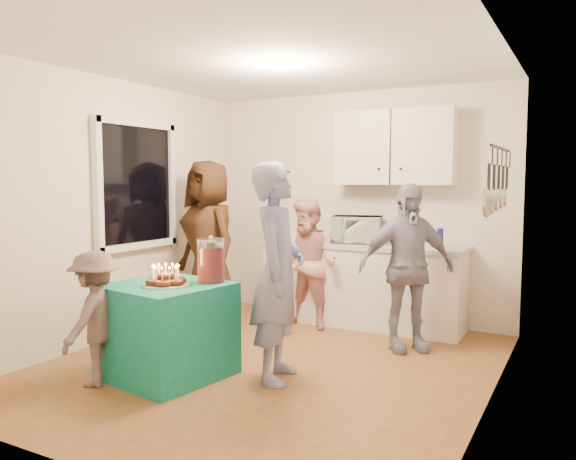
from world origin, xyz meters
The scene contains 19 objects.
floor centered at (0.00, 0.00, 0.00)m, with size 4.00×4.00×0.00m, color brown.
ceiling centered at (0.00, 0.00, 2.60)m, with size 4.00×4.00×0.00m, color white.
back_wall centered at (0.00, 2.00, 1.30)m, with size 3.60×3.60×0.00m, color silver.
left_wall centered at (-1.80, 0.00, 1.30)m, with size 4.00×4.00×0.00m, color silver.
right_wall centered at (1.80, 0.00, 1.30)m, with size 4.00×4.00×0.00m, color silver.
window_night centered at (-1.77, 0.30, 1.55)m, with size 0.04×1.00×1.20m, color black.
counter centered at (0.20, 1.70, 0.43)m, with size 2.20×0.58×0.86m, color white.
countertop centered at (0.20, 1.70, 0.89)m, with size 2.24×0.62×0.05m, color beige.
upper_cabinet centered at (0.50, 1.85, 1.95)m, with size 1.30×0.30×0.80m, color white.
pot_rack centered at (1.72, 0.70, 1.60)m, with size 0.12×1.00×0.60m, color black.
microwave centered at (0.13, 1.70, 1.06)m, with size 0.53×0.36×0.30m, color white.
party_table centered at (-0.60, -0.61, 0.38)m, with size 0.85×0.85×0.76m, color #127965.
donut_cake centered at (-0.56, -0.67, 0.85)m, with size 0.38×0.38×0.18m, color #381C0C, non-canonical shape.
punch_jar centered at (-0.33, -0.37, 0.93)m, with size 0.22×0.22×0.34m, color red.
man_birthday centered at (0.23, -0.24, 0.87)m, with size 0.64×0.42×1.74m, color #7D84B6.
woman_back_left centered at (-1.32, 0.94, 0.91)m, with size 0.89×0.58×1.82m, color #563218.
woman_back_center centered at (-0.25, 1.28, 0.70)m, with size 0.69×0.53×1.41m, color #E3767C.
woman_back_right centered at (0.90, 1.02, 0.79)m, with size 0.92×0.38×1.57m, color #111139.
child_near_left centered at (-0.96, -1.02, 0.53)m, with size 0.68×0.39×1.06m, color #554445.
Camera 1 is at (2.39, -4.07, 1.59)m, focal length 35.00 mm.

